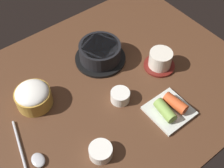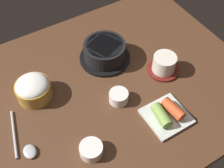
{
  "view_description": "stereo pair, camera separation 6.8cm",
  "coord_description": "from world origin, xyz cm",
  "px_view_note": "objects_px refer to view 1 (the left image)",
  "views": [
    {
      "loc": [
        -33.82,
        -48.3,
        78.44
      ],
      "look_at": [
        2.0,
        -2.0,
        5.0
      ],
      "focal_mm": 46.79,
      "sensor_mm": 36.0,
      "label": 1
    },
    {
      "loc": [
        -28.2,
        -52.15,
        78.44
      ],
      "look_at": [
        2.0,
        -2.0,
        5.0
      ],
      "focal_mm": 46.79,
      "sensor_mm": 36.0,
      "label": 2
    }
  ],
  "objects_px": {
    "rice_bowl": "(33,96)",
    "side_bowl_near": "(101,151)",
    "tea_cup_with_saucer": "(160,60)",
    "spoon": "(32,155)",
    "stone_pot": "(100,53)",
    "banchan_cup_center": "(120,96)",
    "kimchi_plate": "(170,109)"
  },
  "relations": [
    {
      "from": "rice_bowl",
      "to": "banchan_cup_center",
      "type": "xyz_separation_m",
      "value": [
        0.22,
        -0.15,
        -0.02
      ]
    },
    {
      "from": "banchan_cup_center",
      "to": "rice_bowl",
      "type": "bearing_deg",
      "value": 145.07
    },
    {
      "from": "stone_pot",
      "to": "rice_bowl",
      "type": "distance_m",
      "value": 0.28
    },
    {
      "from": "tea_cup_with_saucer",
      "to": "spoon",
      "type": "xyz_separation_m",
      "value": [
        -0.51,
        -0.03,
        -0.03
      ]
    },
    {
      "from": "rice_bowl",
      "to": "spoon",
      "type": "distance_m",
      "value": 0.18
    },
    {
      "from": "kimchi_plate",
      "to": "spoon",
      "type": "relative_size",
      "value": 0.69
    },
    {
      "from": "stone_pot",
      "to": "banchan_cup_center",
      "type": "distance_m",
      "value": 0.19
    },
    {
      "from": "stone_pot",
      "to": "rice_bowl",
      "type": "relative_size",
      "value": 1.61
    },
    {
      "from": "rice_bowl",
      "to": "tea_cup_with_saucer",
      "type": "xyz_separation_m",
      "value": [
        0.42,
        -0.13,
        -0.01
      ]
    },
    {
      "from": "banchan_cup_center",
      "to": "spoon",
      "type": "relative_size",
      "value": 0.34
    },
    {
      "from": "kimchi_plate",
      "to": "spoon",
      "type": "bearing_deg",
      "value": 162.31
    },
    {
      "from": "side_bowl_near",
      "to": "tea_cup_with_saucer",
      "type": "bearing_deg",
      "value": 21.62
    },
    {
      "from": "stone_pot",
      "to": "rice_bowl",
      "type": "height_order",
      "value": "rice_bowl"
    },
    {
      "from": "stone_pot",
      "to": "kimchi_plate",
      "type": "distance_m",
      "value": 0.31
    },
    {
      "from": "tea_cup_with_saucer",
      "to": "rice_bowl",
      "type": "bearing_deg",
      "value": 163.3
    },
    {
      "from": "kimchi_plate",
      "to": "side_bowl_near",
      "type": "bearing_deg",
      "value": 176.5
    },
    {
      "from": "kimchi_plate",
      "to": "side_bowl_near",
      "type": "relative_size",
      "value": 1.89
    },
    {
      "from": "stone_pot",
      "to": "side_bowl_near",
      "type": "height_order",
      "value": "stone_pot"
    },
    {
      "from": "tea_cup_with_saucer",
      "to": "spoon",
      "type": "height_order",
      "value": "tea_cup_with_saucer"
    },
    {
      "from": "stone_pot",
      "to": "banchan_cup_center",
      "type": "relative_size",
      "value": 2.94
    },
    {
      "from": "banchan_cup_center",
      "to": "kimchi_plate",
      "type": "relative_size",
      "value": 0.49
    },
    {
      "from": "spoon",
      "to": "kimchi_plate",
      "type": "bearing_deg",
      "value": -17.69
    },
    {
      "from": "stone_pot",
      "to": "tea_cup_with_saucer",
      "type": "height_order",
      "value": "stone_pot"
    },
    {
      "from": "spoon",
      "to": "side_bowl_near",
      "type": "bearing_deg",
      "value": -36.48
    },
    {
      "from": "rice_bowl",
      "to": "banchan_cup_center",
      "type": "relative_size",
      "value": 1.83
    },
    {
      "from": "rice_bowl",
      "to": "side_bowl_near",
      "type": "relative_size",
      "value": 1.69
    },
    {
      "from": "rice_bowl",
      "to": "tea_cup_with_saucer",
      "type": "distance_m",
      "value": 0.44
    },
    {
      "from": "kimchi_plate",
      "to": "stone_pot",
      "type": "bearing_deg",
      "value": 96.72
    },
    {
      "from": "stone_pot",
      "to": "spoon",
      "type": "bearing_deg",
      "value": -153.91
    },
    {
      "from": "stone_pot",
      "to": "rice_bowl",
      "type": "xyz_separation_m",
      "value": [
        -0.28,
        -0.03,
        0.0
      ]
    },
    {
      "from": "stone_pot",
      "to": "side_bowl_near",
      "type": "relative_size",
      "value": 2.71
    },
    {
      "from": "rice_bowl",
      "to": "spoon",
      "type": "relative_size",
      "value": 0.62
    }
  ]
}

